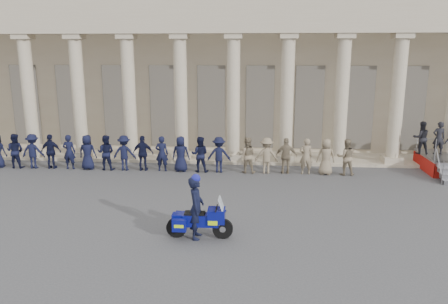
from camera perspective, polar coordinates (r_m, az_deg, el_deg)
ground at (r=14.65m, az=-5.88°, el=-9.01°), size 90.00×90.00×0.00m
building at (r=28.22m, az=-0.62°, el=11.11°), size 40.00×12.50×9.00m
officer_rank at (r=20.52m, az=-8.50°, el=-0.20°), size 18.03×0.63×1.66m
motorcycle at (r=13.20m, az=-3.14°, el=-8.89°), size 2.01×0.82×1.29m
rider at (r=13.06m, az=-3.66°, el=-7.14°), size 0.47×0.70×2.00m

